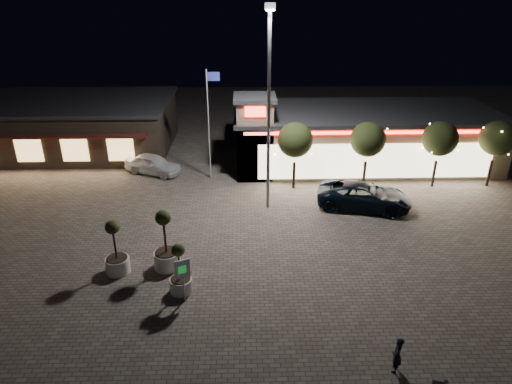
{
  "coord_description": "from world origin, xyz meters",
  "views": [
    {
      "loc": [
        0.48,
        -18.57,
        13.45
      ],
      "look_at": [
        1.18,
        6.0,
        2.02
      ],
      "focal_mm": 32.0,
      "sensor_mm": 36.0,
      "label": 1
    }
  ],
  "objects_px": {
    "white_sedan": "(153,164)",
    "planter_mid": "(180,277)",
    "valet_sign": "(183,273)",
    "pedestrian": "(397,355)",
    "planter_left": "(117,257)",
    "pickup_truck": "(364,196)"
  },
  "relations": [
    {
      "from": "white_sedan",
      "to": "planter_mid",
      "type": "bearing_deg",
      "value": -140.03
    },
    {
      "from": "white_sedan",
      "to": "valet_sign",
      "type": "bearing_deg",
      "value": -139.83
    },
    {
      "from": "pedestrian",
      "to": "valet_sign",
      "type": "distance_m",
      "value": 9.58
    },
    {
      "from": "white_sedan",
      "to": "planter_left",
      "type": "bearing_deg",
      "value": -152.54
    },
    {
      "from": "pickup_truck",
      "to": "valet_sign",
      "type": "xyz_separation_m",
      "value": [
        -10.55,
        -9.2,
        0.69
      ]
    },
    {
      "from": "white_sedan",
      "to": "planter_left",
      "type": "height_order",
      "value": "planter_left"
    },
    {
      "from": "planter_left",
      "to": "valet_sign",
      "type": "bearing_deg",
      "value": -33.18
    },
    {
      "from": "planter_mid",
      "to": "planter_left",
      "type": "bearing_deg",
      "value": 153.11
    },
    {
      "from": "planter_mid",
      "to": "white_sedan",
      "type": "bearing_deg",
      "value": 104.74
    },
    {
      "from": "planter_left",
      "to": "valet_sign",
      "type": "relative_size",
      "value": 1.35
    },
    {
      "from": "pedestrian",
      "to": "planter_left",
      "type": "height_order",
      "value": "planter_left"
    },
    {
      "from": "pickup_truck",
      "to": "planter_mid",
      "type": "height_order",
      "value": "planter_mid"
    },
    {
      "from": "white_sedan",
      "to": "valet_sign",
      "type": "xyz_separation_m",
      "value": [
        4.12,
        -15.43,
        0.77
      ]
    },
    {
      "from": "planter_left",
      "to": "pickup_truck",
      "type": "bearing_deg",
      "value": 25.8
    },
    {
      "from": "pickup_truck",
      "to": "valet_sign",
      "type": "distance_m",
      "value": 14.02
    },
    {
      "from": "pickup_truck",
      "to": "planter_mid",
      "type": "relative_size",
      "value": 2.28
    },
    {
      "from": "pickup_truck",
      "to": "white_sedan",
      "type": "relative_size",
      "value": 1.35
    },
    {
      "from": "pickup_truck",
      "to": "pedestrian",
      "type": "relative_size",
      "value": 3.9
    },
    {
      "from": "valet_sign",
      "to": "pickup_truck",
      "type": "bearing_deg",
      "value": 41.1
    },
    {
      "from": "white_sedan",
      "to": "valet_sign",
      "type": "distance_m",
      "value": 15.99
    },
    {
      "from": "pedestrian",
      "to": "planter_mid",
      "type": "height_order",
      "value": "planter_mid"
    },
    {
      "from": "pedestrian",
      "to": "planter_left",
      "type": "xyz_separation_m",
      "value": [
        -12.05,
        6.82,
        0.14
      ]
    }
  ]
}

